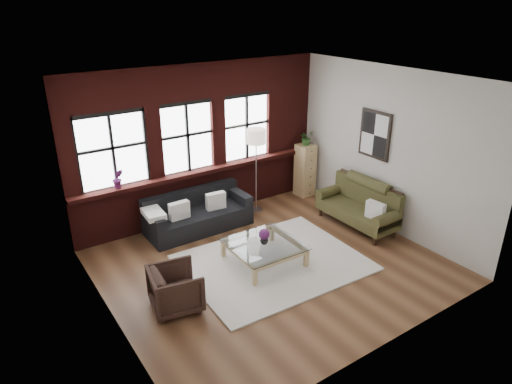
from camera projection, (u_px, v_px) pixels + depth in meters
floor at (270, 264)px, 8.03m from camera, size 5.50×5.50×0.00m
ceiling at (273, 80)px, 6.77m from camera, size 5.50×5.50×0.00m
wall_back at (200, 142)px, 9.30m from camera, size 5.50×0.00×5.50m
wall_front at (393, 243)px, 5.50m from camera, size 5.50×0.00×5.50m
wall_left at (102, 223)px, 5.98m from camera, size 0.00×5.00×5.00m
wall_right at (387, 150)px, 8.82m from camera, size 0.00×5.00×5.00m
brick_backwall at (201, 143)px, 9.26m from camera, size 5.50×0.12×3.20m
sill_ledge at (204, 170)px, 9.41m from camera, size 5.50×0.30×0.08m
window_left at (112, 152)px, 8.28m from camera, size 1.38×0.10×1.50m
window_mid at (187, 138)px, 9.05m from camera, size 1.38×0.10×1.50m
window_right at (246, 128)px, 9.77m from camera, size 1.38×0.10×1.50m
wall_poster at (375, 135)px, 8.93m from camera, size 0.05×0.74×0.94m
shag_rug at (273, 263)px, 8.05m from camera, size 3.12×2.49×0.03m
dark_sofa at (198, 212)px, 9.11m from camera, size 2.10×0.85×0.76m
pillow_a at (179, 210)px, 8.73m from camera, size 0.40×0.15×0.34m
pillow_b at (216, 201)px, 9.14m from camera, size 0.41×0.18×0.34m
vintage_settee at (357, 205)px, 9.19m from camera, size 0.79×1.78×0.95m
pillow_settee at (375, 211)px, 8.69m from camera, size 0.18×0.39×0.34m
armchair at (176, 289)px, 6.79m from camera, size 0.85×0.83×0.67m
coffee_table at (264, 253)px, 8.01m from camera, size 1.21×1.21×0.39m
vase at (264, 240)px, 7.91m from camera, size 0.18×0.18×0.15m
flowers at (264, 234)px, 7.86m from camera, size 0.19×0.19×0.19m
drawer_chest at (305, 170)px, 10.63m from camera, size 0.38×0.38×1.23m
potted_plant_top at (306, 138)px, 10.32m from camera, size 0.33×0.29×0.35m
floor_lamp at (256, 168)px, 9.69m from camera, size 0.40×0.40×1.98m
sill_plant at (118, 179)px, 8.37m from camera, size 0.23×0.20×0.37m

